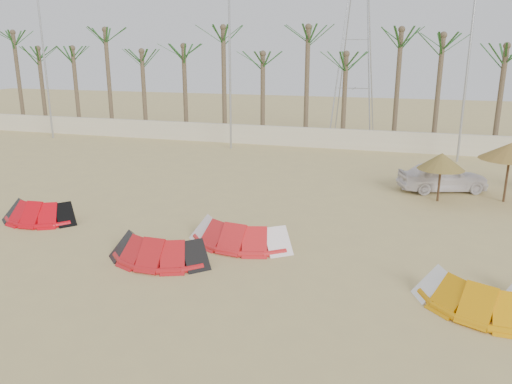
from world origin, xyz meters
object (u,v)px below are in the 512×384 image
(kite_orange, at_px, (482,293))
(car, at_px, (442,177))
(kite_red_mid, at_px, (162,246))
(parasol_left, at_px, (441,161))
(kite_red_right, at_px, (242,231))
(parasol_mid, at_px, (511,151))
(kite_red_left, at_px, (43,210))

(kite_orange, xyz_separation_m, car, (-0.39, 11.24, 0.26))
(kite_red_mid, xyz_separation_m, car, (8.67, 10.82, 0.26))
(parasol_left, bearing_deg, kite_red_right, -132.82)
(kite_red_mid, height_order, parasol_mid, parasol_mid)
(kite_orange, bearing_deg, car, 92.00)
(parasol_left, relative_size, car, 0.53)
(car, bearing_deg, parasol_mid, -132.38)
(kite_red_mid, distance_m, car, 13.87)
(kite_red_left, bearing_deg, car, 30.94)
(parasol_left, bearing_deg, kite_red_left, -154.00)
(kite_red_left, height_order, parasol_mid, parasol_mid)
(kite_red_mid, relative_size, kite_red_right, 0.88)
(kite_red_right, height_order, kite_orange, same)
(kite_red_mid, bearing_deg, kite_orange, -2.68)
(kite_red_left, bearing_deg, kite_red_mid, -18.27)
(kite_red_left, bearing_deg, parasol_mid, 24.34)
(kite_red_right, bearing_deg, kite_red_mid, -133.50)
(kite_red_left, height_order, parasol_left, parasol_left)
(kite_red_left, xyz_separation_m, kite_orange, (15.11, -2.42, 0.00))
(parasol_mid, bearing_deg, parasol_left, -165.30)
(kite_orange, height_order, parasol_mid, parasol_mid)
(parasol_left, height_order, parasol_mid, parasol_mid)
(car, bearing_deg, kite_red_left, 101.51)
(parasol_left, bearing_deg, kite_orange, -86.24)
(kite_red_left, relative_size, kite_orange, 0.81)
(kite_red_left, distance_m, kite_red_mid, 6.36)
(car, bearing_deg, kite_orange, 162.56)
(kite_red_right, bearing_deg, parasol_mid, 40.02)
(kite_red_mid, height_order, car, car)
(kite_orange, bearing_deg, parasol_left, 93.76)
(kite_red_left, xyz_separation_m, kite_red_right, (7.96, 0.03, 0.00))
(kite_red_mid, height_order, kite_orange, same)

